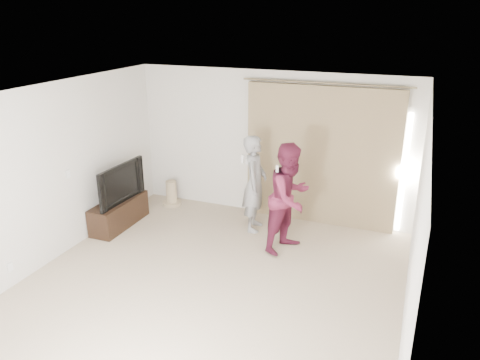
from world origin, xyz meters
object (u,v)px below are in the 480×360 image
person_man (255,184)px  tv_console (119,213)px  person_woman (290,198)px  tv (116,182)px

person_man → tv_console: bearing=-161.6°
person_man → person_woman: 0.88m
tv → person_man: size_ratio=0.70×
tv → person_woman: 2.98m
tv → tv_console: bearing=0.0°
tv → person_woman: size_ratio=0.67×
tv → person_man: (2.23, 0.74, 0.03)m
person_woman → tv: bearing=-175.0°
tv_console → person_man: person_man is taller
tv_console → person_man: bearing=18.4°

